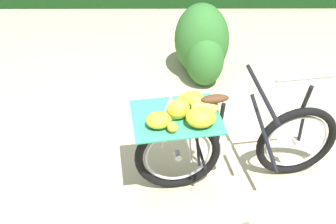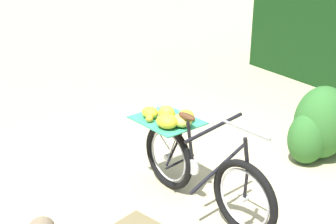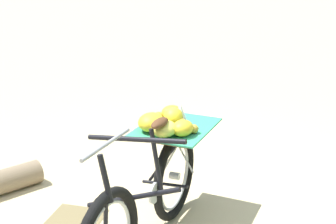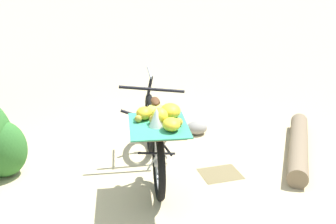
% 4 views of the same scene
% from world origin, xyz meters
% --- Properties ---
extents(ground_plane, '(60.00, 60.00, 0.00)m').
position_xyz_m(ground_plane, '(0.00, 0.00, 0.00)').
color(ground_plane, '#C6B284').
extents(bicycle, '(0.79, 1.80, 1.03)m').
position_xyz_m(bicycle, '(-0.24, -0.14, 0.51)').
color(bicycle, black).
rests_on(bicycle, ground_plane).
extents(shrub_cluster, '(0.95, 0.65, 0.91)m').
position_xyz_m(shrub_cluster, '(1.56, -0.70, 0.40)').
color(shrub_cluster, '#2D6628').
rests_on(shrub_cluster, ground_plane).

